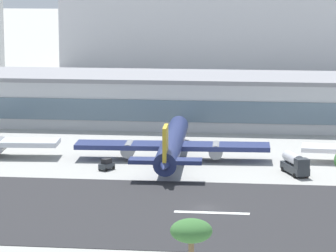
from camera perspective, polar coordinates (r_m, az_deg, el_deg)
ground_plane at (r=151.37m, az=2.31°, el=-5.05°), size 1400.00×1400.00×0.00m
runway_strip at (r=148.53m, az=2.22°, el=-5.32°), size 800.00×41.84×0.08m
runway_centreline_dash_4 at (r=148.43m, az=2.69°, el=-5.32°), size 12.00×1.20×0.01m
terminal_building at (r=230.24m, az=1.87°, el=1.63°), size 162.29×25.46×12.28m
distant_hotel_block at (r=355.15m, az=3.19°, el=7.25°), size 117.64×30.18×46.53m
airliner_gold_tail_gate_1 at (r=186.71m, az=0.24°, el=-1.18°), size 39.41×48.80×10.18m
service_fuel_truck_0 at (r=176.59m, az=7.78°, el=-2.31°), size 5.54×8.86×3.95m
service_baggage_tug_1 at (r=179.35m, az=-3.78°, el=-2.37°), size 3.00×3.58×2.20m
palm_tree_2 at (r=95.97m, az=1.43°, el=-6.72°), size 4.35×4.35×13.15m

